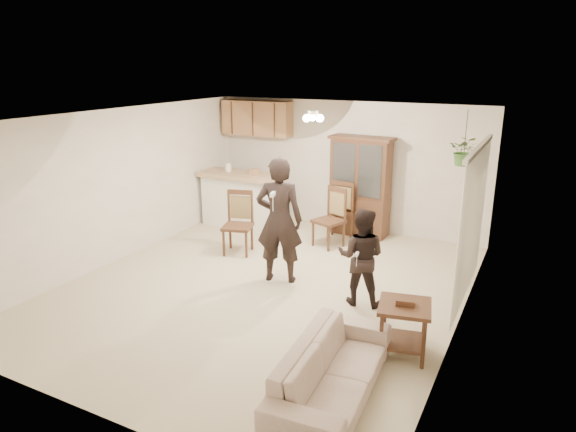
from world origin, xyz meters
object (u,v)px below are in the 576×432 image
at_px(china_hutch, 360,187).
at_px(chair_hutch_right, 346,219).
at_px(chair_hutch_left, 328,230).
at_px(sofa, 332,363).
at_px(child, 361,257).
at_px(chair_bar, 238,236).
at_px(adult, 279,224).
at_px(side_table, 403,329).

xyz_separation_m(china_hutch, chair_hutch_right, (-0.21, -0.11, -0.63)).
bearing_deg(chair_hutch_left, sofa, -45.57).
xyz_separation_m(child, chair_hutch_left, (-1.27, 1.90, -0.37)).
xyz_separation_m(chair_bar, chair_hutch_right, (1.30, 1.84, -0.00)).
distance_m(child, china_hutch, 3.01).
relative_size(china_hutch, chair_hutch_left, 1.77).
bearing_deg(sofa, chair_hutch_left, 19.21).
distance_m(chair_bar, chair_hutch_right, 2.25).
bearing_deg(adult, chair_hutch_right, -109.50).
bearing_deg(side_table, sofa, -111.84).
distance_m(side_table, chair_hutch_left, 3.64).
bearing_deg(chair_bar, adult, -47.13).
relative_size(chair_bar, chair_hutch_left, 1.02).
relative_size(chair_hutch_left, chair_hutch_right, 0.98).
height_order(side_table, chair_bar, chair_bar).
bearing_deg(child, side_table, 122.01).
distance_m(sofa, adult, 2.95).
distance_m(adult, side_table, 2.60).
xyz_separation_m(child, chair_hutch_right, (-1.23, 2.71, -0.37)).
bearing_deg(side_table, adult, 151.43).
relative_size(adult, chair_bar, 1.66).
xyz_separation_m(sofa, china_hutch, (-1.47, 4.91, 0.57)).
bearing_deg(adult, chair_hutch_left, -109.56).
relative_size(china_hutch, side_table, 2.72).
height_order(adult, china_hutch, china_hutch).
xyz_separation_m(child, china_hutch, (-1.02, 2.82, 0.26)).
distance_m(chair_bar, chair_hutch_left, 1.63).
distance_m(child, chair_hutch_right, 3.00).
distance_m(sofa, china_hutch, 5.16).
bearing_deg(sofa, chair_bar, 41.12).
xyz_separation_m(adult, chair_hutch_right, (0.12, 2.53, -0.59)).
bearing_deg(chair_hutch_left, adult, -71.60).
distance_m(sofa, chair_hutch_right, 5.09).
bearing_deg(child, chair_hutch_left, -64.60).
xyz_separation_m(chair_bar, chair_hutch_left, (1.26, 1.03, -0.00)).
bearing_deg(side_table, child, 130.35).
distance_m(sofa, chair_bar, 4.21).
distance_m(china_hutch, side_table, 4.34).
relative_size(sofa, china_hutch, 0.99).
bearing_deg(chair_hutch_right, side_table, 124.11).
relative_size(adult, chair_hutch_left, 1.69).
bearing_deg(chair_hutch_right, sofa, 114.03).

